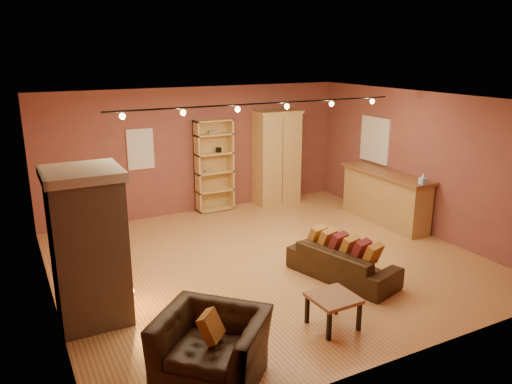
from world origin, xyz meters
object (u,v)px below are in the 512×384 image
bar_counter (385,197)px  bookcase (213,165)px  armchair (211,337)px  fireplace (89,247)px  loveseat (343,256)px  armoire (277,157)px  coffee_table (333,301)px

bar_counter → bookcase: bearing=139.3°
armchair → bookcase: bearing=111.6°
fireplace → loveseat: size_ratio=1.11×
fireplace → bookcase: size_ratio=1.01×
bookcase → armoire: armoire is taller
bar_counter → coffee_table: size_ratio=3.85×
armchair → coffee_table: 1.86m
loveseat → bookcase: bearing=-10.4°
bookcase → coffee_table: bookcase is taller
fireplace → bookcase: fireplace is taller
bar_counter → loveseat: size_ratio=1.21×
armoire → bar_counter: 2.73m
fireplace → bookcase: (3.35, 3.74, 0.00)m
bar_counter → fireplace: bearing=-168.6°
fireplace → bookcase: 5.02m
armchair → coffee_table: bearing=52.3°
bookcase → coffee_table: 5.50m
fireplace → loveseat: bearing=-8.3°
loveseat → coffee_table: bearing=122.3°
bookcase → armchair: size_ratio=1.54×
bookcase → coffee_table: (-0.58, -5.42, -0.69)m
fireplace → coffee_table: 3.31m
armoire → loveseat: 4.34m
fireplace → armchair: 2.21m
bar_counter → armchair: 6.19m
bar_counter → coffee_table: bar_counter is taller
bookcase → loveseat: bookcase is taller
loveseat → armchair: armchair is taller
bookcase → armchair: bookcase is taller
fireplace → armchair: fireplace is taller
fireplace → coffee_table: bearing=-31.3°
armoire → loveseat: (-1.13, -4.12, -0.74)m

